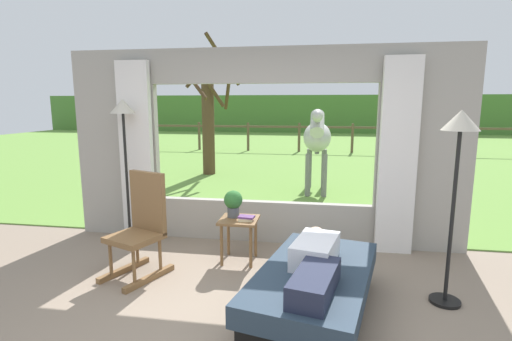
{
  "coord_description": "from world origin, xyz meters",
  "views": [
    {
      "loc": [
        0.73,
        -2.69,
        1.84
      ],
      "look_at": [
        0.0,
        1.8,
        1.05
      ],
      "focal_mm": 26.86,
      "sensor_mm": 36.0,
      "label": 1
    }
  ],
  "objects_px": {
    "floor_lamp_right": "(458,149)",
    "pasture_tree": "(209,116)",
    "rocking_chair": "(141,225)",
    "recliner_sofa": "(314,290)",
    "potted_plant": "(233,202)",
    "book_stack": "(246,218)",
    "horse": "(317,138)",
    "reclining_person": "(315,260)",
    "side_table": "(239,226)",
    "floor_lamp_left": "(124,128)"
  },
  "relations": [
    {
      "from": "recliner_sofa",
      "to": "horse",
      "type": "distance_m",
      "value": 4.79
    },
    {
      "from": "recliner_sofa",
      "to": "book_stack",
      "type": "bearing_deg",
      "value": 141.86
    },
    {
      "from": "floor_lamp_right",
      "to": "pasture_tree",
      "type": "relative_size",
      "value": 0.52
    },
    {
      "from": "reclining_person",
      "to": "floor_lamp_left",
      "type": "distance_m",
      "value": 3.04
    },
    {
      "from": "rocking_chair",
      "to": "side_table",
      "type": "relative_size",
      "value": 2.15
    },
    {
      "from": "recliner_sofa",
      "to": "horse",
      "type": "relative_size",
      "value": 1.02
    },
    {
      "from": "recliner_sofa",
      "to": "pasture_tree",
      "type": "distance_m",
      "value": 7.14
    },
    {
      "from": "horse",
      "to": "pasture_tree",
      "type": "xyz_separation_m",
      "value": [
        -2.78,
        1.73,
        0.39
      ]
    },
    {
      "from": "floor_lamp_right",
      "to": "side_table",
      "type": "bearing_deg",
      "value": 163.07
    },
    {
      "from": "side_table",
      "to": "floor_lamp_right",
      "type": "distance_m",
      "value": 2.43
    },
    {
      "from": "potted_plant",
      "to": "pasture_tree",
      "type": "height_order",
      "value": "pasture_tree"
    },
    {
      "from": "recliner_sofa",
      "to": "reclining_person",
      "type": "distance_m",
      "value": 0.31
    },
    {
      "from": "recliner_sofa",
      "to": "book_stack",
      "type": "relative_size",
      "value": 9.55
    },
    {
      "from": "side_table",
      "to": "pasture_tree",
      "type": "height_order",
      "value": "pasture_tree"
    },
    {
      "from": "reclining_person",
      "to": "floor_lamp_right",
      "type": "height_order",
      "value": "floor_lamp_right"
    },
    {
      "from": "reclining_person",
      "to": "horse",
      "type": "relative_size",
      "value": 0.79
    },
    {
      "from": "reclining_person",
      "to": "side_table",
      "type": "height_order",
      "value": "reclining_person"
    },
    {
      "from": "reclining_person",
      "to": "pasture_tree",
      "type": "relative_size",
      "value": 0.41
    },
    {
      "from": "potted_plant",
      "to": "reclining_person",
      "type": "bearing_deg",
      "value": -49.56
    },
    {
      "from": "side_table",
      "to": "floor_lamp_right",
      "type": "height_order",
      "value": "floor_lamp_right"
    },
    {
      "from": "book_stack",
      "to": "floor_lamp_right",
      "type": "xyz_separation_m",
      "value": [
        2.01,
        -0.59,
        0.9
      ]
    },
    {
      "from": "recliner_sofa",
      "to": "side_table",
      "type": "xyz_separation_m",
      "value": [
        -0.89,
        1.03,
        0.21
      ]
    },
    {
      "from": "book_stack",
      "to": "horse",
      "type": "height_order",
      "value": "horse"
    },
    {
      "from": "pasture_tree",
      "to": "potted_plant",
      "type": "bearing_deg",
      "value": -71.07
    },
    {
      "from": "side_table",
      "to": "potted_plant",
      "type": "distance_m",
      "value": 0.29
    },
    {
      "from": "book_stack",
      "to": "floor_lamp_right",
      "type": "height_order",
      "value": "floor_lamp_right"
    },
    {
      "from": "side_table",
      "to": "book_stack",
      "type": "bearing_deg",
      "value": -29.66
    },
    {
      "from": "floor_lamp_left",
      "to": "horse",
      "type": "relative_size",
      "value": 1.05
    },
    {
      "from": "potted_plant",
      "to": "floor_lamp_right",
      "type": "distance_m",
      "value": 2.41
    },
    {
      "from": "recliner_sofa",
      "to": "potted_plant",
      "type": "distance_m",
      "value": 1.54
    },
    {
      "from": "side_table",
      "to": "recliner_sofa",
      "type": "bearing_deg",
      "value": -49.15
    },
    {
      "from": "rocking_chair",
      "to": "potted_plant",
      "type": "height_order",
      "value": "rocking_chair"
    },
    {
      "from": "potted_plant",
      "to": "horse",
      "type": "distance_m",
      "value": 3.76
    },
    {
      "from": "horse",
      "to": "reclining_person",
      "type": "bearing_deg",
      "value": 90.56
    },
    {
      "from": "reclining_person",
      "to": "floor_lamp_right",
      "type": "relative_size",
      "value": 0.8
    },
    {
      "from": "reclining_person",
      "to": "floor_lamp_left",
      "type": "xyz_separation_m",
      "value": [
        -2.47,
        1.45,
        1.02
      ]
    },
    {
      "from": "rocking_chair",
      "to": "side_table",
      "type": "xyz_separation_m",
      "value": [
        0.97,
        0.5,
        -0.12
      ]
    },
    {
      "from": "side_table",
      "to": "floor_lamp_left",
      "type": "distance_m",
      "value": 1.96
    },
    {
      "from": "rocking_chair",
      "to": "pasture_tree",
      "type": "xyz_separation_m",
      "value": [
        -0.94,
        5.89,
        1.0
      ]
    },
    {
      "from": "floor_lamp_right",
      "to": "pasture_tree",
      "type": "bearing_deg",
      "value": 123.63
    },
    {
      "from": "potted_plant",
      "to": "book_stack",
      "type": "relative_size",
      "value": 1.65
    },
    {
      "from": "side_table",
      "to": "rocking_chair",
      "type": "bearing_deg",
      "value": -153.01
    },
    {
      "from": "rocking_chair",
      "to": "pasture_tree",
      "type": "relative_size",
      "value": 0.32
    },
    {
      "from": "side_table",
      "to": "potted_plant",
      "type": "bearing_deg",
      "value": 143.13
    },
    {
      "from": "recliner_sofa",
      "to": "floor_lamp_right",
      "type": "height_order",
      "value": "floor_lamp_right"
    },
    {
      "from": "pasture_tree",
      "to": "side_table",
      "type": "bearing_deg",
      "value": -70.51
    },
    {
      "from": "recliner_sofa",
      "to": "floor_lamp_left",
      "type": "xyz_separation_m",
      "value": [
        -2.47,
        1.4,
        1.32
      ]
    },
    {
      "from": "floor_lamp_left",
      "to": "pasture_tree",
      "type": "height_order",
      "value": "pasture_tree"
    },
    {
      "from": "side_table",
      "to": "pasture_tree",
      "type": "bearing_deg",
      "value": 109.49
    },
    {
      "from": "floor_lamp_left",
      "to": "pasture_tree",
      "type": "xyz_separation_m",
      "value": [
        -0.33,
        5.03,
        0.01
      ]
    }
  ]
}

